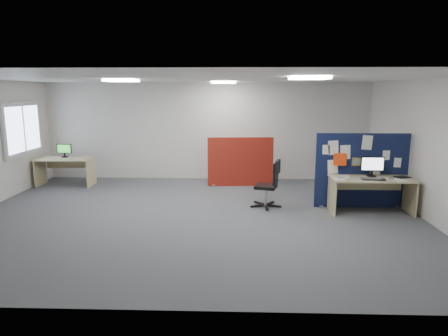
{
  "coord_description": "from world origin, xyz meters",
  "views": [
    {
      "loc": [
        0.85,
        -7.64,
        2.47
      ],
      "look_at": [
        0.59,
        -0.07,
        1.0
      ],
      "focal_mm": 32.0,
      "sensor_mm": 36.0,
      "label": 1
    }
  ],
  "objects_px": {
    "second_desk": "(66,165)",
    "navy_divider": "(360,171)",
    "monitor_main": "(372,166)",
    "red_divider": "(240,162)",
    "office_chair": "(271,181)",
    "monitor_second": "(64,150)",
    "main_desk": "(371,186)"
  },
  "relations": [
    {
      "from": "navy_divider",
      "to": "office_chair",
      "type": "height_order",
      "value": "navy_divider"
    },
    {
      "from": "red_divider",
      "to": "office_chair",
      "type": "relative_size",
      "value": 1.68
    },
    {
      "from": "second_desk",
      "to": "office_chair",
      "type": "xyz_separation_m",
      "value": [
        5.24,
        -1.89,
        0.04
      ]
    },
    {
      "from": "second_desk",
      "to": "navy_divider",
      "type": "bearing_deg",
      "value": -14.24
    },
    {
      "from": "navy_divider",
      "to": "monitor_second",
      "type": "height_order",
      "value": "navy_divider"
    },
    {
      "from": "navy_divider",
      "to": "main_desk",
      "type": "height_order",
      "value": "navy_divider"
    },
    {
      "from": "office_chair",
      "to": "monitor_main",
      "type": "bearing_deg",
      "value": 11.4
    },
    {
      "from": "navy_divider",
      "to": "main_desk",
      "type": "relative_size",
      "value": 1.18
    },
    {
      "from": "main_desk",
      "to": "office_chair",
      "type": "xyz_separation_m",
      "value": [
        -2.02,
        0.28,
        0.02
      ]
    },
    {
      "from": "second_desk",
      "to": "monitor_main",
      "type": "bearing_deg",
      "value": -15.67
    },
    {
      "from": "navy_divider",
      "to": "main_desk",
      "type": "bearing_deg",
      "value": -71.69
    },
    {
      "from": "monitor_second",
      "to": "office_chair",
      "type": "xyz_separation_m",
      "value": [
        5.3,
        -2.01,
        -0.35
      ]
    },
    {
      "from": "monitor_main",
      "to": "office_chair",
      "type": "height_order",
      "value": "monitor_main"
    },
    {
      "from": "monitor_main",
      "to": "monitor_second",
      "type": "distance_m",
      "value": 7.67
    },
    {
      "from": "red_divider",
      "to": "office_chair",
      "type": "xyz_separation_m",
      "value": [
        0.63,
        -1.96,
        -0.05
      ]
    },
    {
      "from": "second_desk",
      "to": "office_chair",
      "type": "height_order",
      "value": "office_chair"
    },
    {
      "from": "main_desk",
      "to": "red_divider",
      "type": "relative_size",
      "value": 0.96
    },
    {
      "from": "monitor_second",
      "to": "office_chair",
      "type": "bearing_deg",
      "value": -18.27
    },
    {
      "from": "monitor_main",
      "to": "second_desk",
      "type": "xyz_separation_m",
      "value": [
        -7.3,
        2.05,
        -0.42
      ]
    },
    {
      "from": "red_divider",
      "to": "monitor_second",
      "type": "xyz_separation_m",
      "value": [
        -4.67,
        0.05,
        0.3
      ]
    },
    {
      "from": "monitor_second",
      "to": "second_desk",
      "type": "bearing_deg",
      "value": -60.72
    },
    {
      "from": "monitor_second",
      "to": "office_chair",
      "type": "relative_size",
      "value": 0.38
    },
    {
      "from": "monitor_main",
      "to": "monitor_second",
      "type": "height_order",
      "value": "monitor_main"
    },
    {
      "from": "monitor_main",
      "to": "second_desk",
      "type": "height_order",
      "value": "monitor_main"
    },
    {
      "from": "navy_divider",
      "to": "monitor_main",
      "type": "bearing_deg",
      "value": -55.96
    },
    {
      "from": "navy_divider",
      "to": "monitor_second",
      "type": "relative_size",
      "value": 4.95
    },
    {
      "from": "main_desk",
      "to": "monitor_main",
      "type": "bearing_deg",
      "value": 71.12
    },
    {
      "from": "monitor_main",
      "to": "red_divider",
      "type": "bearing_deg",
      "value": 143.69
    },
    {
      "from": "red_divider",
      "to": "second_desk",
      "type": "distance_m",
      "value": 4.61
    },
    {
      "from": "monitor_main",
      "to": "red_divider",
      "type": "xyz_separation_m",
      "value": [
        -2.69,
        2.12,
        -0.33
      ]
    },
    {
      "from": "navy_divider",
      "to": "red_divider",
      "type": "height_order",
      "value": "navy_divider"
    },
    {
      "from": "main_desk",
      "to": "second_desk",
      "type": "bearing_deg",
      "value": 163.37
    }
  ]
}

